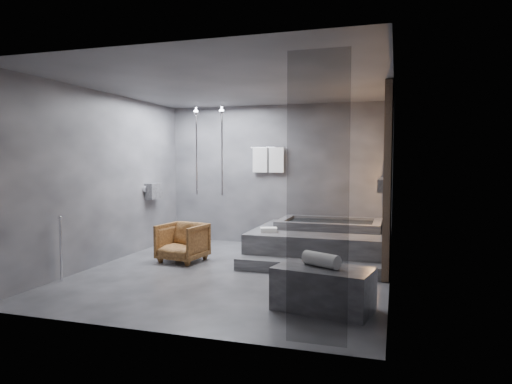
% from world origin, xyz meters
% --- Properties ---
extents(room, '(5.00, 5.04, 2.82)m').
position_xyz_m(room, '(0.40, 0.24, 1.73)').
color(room, '#2F2F31').
rests_on(room, ground).
extents(tub_deck, '(2.20, 2.00, 0.50)m').
position_xyz_m(tub_deck, '(1.05, 1.45, 0.25)').
color(tub_deck, '#343437').
rests_on(tub_deck, ground).
extents(tub_step, '(2.20, 0.36, 0.18)m').
position_xyz_m(tub_step, '(1.05, 0.27, 0.09)').
color(tub_step, '#343437').
rests_on(tub_step, ground).
extents(concrete_bench, '(1.17, 0.79, 0.48)m').
position_xyz_m(concrete_bench, '(1.54, -1.34, 0.24)').
color(concrete_bench, '#2F2F32').
rests_on(concrete_bench, ground).
extents(driftwood_chair, '(0.78, 0.80, 0.64)m').
position_xyz_m(driftwood_chair, '(-1.09, 0.45, 0.32)').
color(driftwood_chair, '#472911').
rests_on(driftwood_chair, ground).
extents(rolled_towel, '(0.47, 0.35, 0.16)m').
position_xyz_m(rolled_towel, '(1.51, -1.30, 0.57)').
color(rolled_towel, white).
rests_on(rolled_towel, concrete_bench).
extents(deck_towel, '(0.32, 0.28, 0.07)m').
position_xyz_m(deck_towel, '(0.29, 0.86, 0.54)').
color(deck_towel, white).
rests_on(deck_towel, tub_deck).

